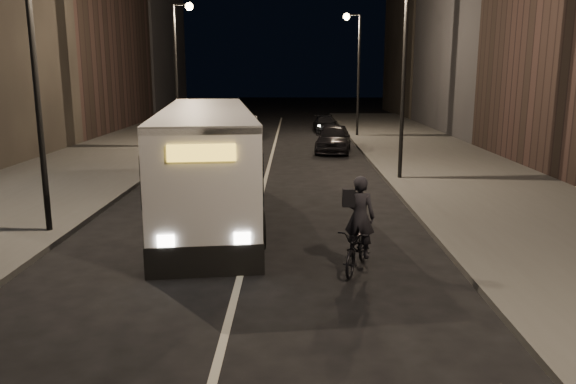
{
  "coord_description": "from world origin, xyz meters",
  "views": [
    {
      "loc": [
        1.18,
        -10.96,
        4.46
      ],
      "look_at": [
        1.05,
        2.82,
        1.5
      ],
      "focal_mm": 35.0,
      "sensor_mm": 36.0,
      "label": 1
    }
  ],
  "objects_px": {
    "car_near": "(333,138)",
    "car_mid": "(246,126)",
    "car_far": "(325,124)",
    "city_bus": "(207,156)",
    "cyclist_on_bicycle": "(358,239)",
    "streetlight_right_far": "(355,58)",
    "streetlight_left_near": "(42,36)",
    "streetlight_right_mid": "(398,49)",
    "streetlight_left_far": "(180,56)"
  },
  "relations": [
    {
      "from": "car_near",
      "to": "streetlight_left_near",
      "type": "bearing_deg",
      "value": -110.4
    },
    {
      "from": "streetlight_right_far",
      "to": "car_near",
      "type": "xyz_separation_m",
      "value": [
        -1.89,
        -7.34,
        -4.57
      ]
    },
    {
      "from": "streetlight_left_near",
      "to": "cyclist_on_bicycle",
      "type": "height_order",
      "value": "streetlight_left_near"
    },
    {
      "from": "streetlight_left_near",
      "to": "car_mid",
      "type": "bearing_deg",
      "value": 82.34
    },
    {
      "from": "streetlight_left_far",
      "to": "cyclist_on_bicycle",
      "type": "height_order",
      "value": "streetlight_left_far"
    },
    {
      "from": "streetlight_right_far",
      "to": "city_bus",
      "type": "bearing_deg",
      "value": -108.19
    },
    {
      "from": "car_near",
      "to": "car_far",
      "type": "xyz_separation_m",
      "value": [
        0.14,
        10.9,
        -0.2
      ]
    },
    {
      "from": "streetlight_left_far",
      "to": "streetlight_right_mid",
      "type": "bearing_deg",
      "value": -43.16
    },
    {
      "from": "streetlight_right_mid",
      "to": "car_mid",
      "type": "bearing_deg",
      "value": 114.97
    },
    {
      "from": "streetlight_right_far",
      "to": "car_mid",
      "type": "relative_size",
      "value": 1.79
    },
    {
      "from": "car_far",
      "to": "car_near",
      "type": "bearing_deg",
      "value": -92.82
    },
    {
      "from": "streetlight_right_far",
      "to": "streetlight_left_near",
      "type": "xyz_separation_m",
      "value": [
        -10.66,
        -24.0,
        0.0
      ]
    },
    {
      "from": "streetlight_left_near",
      "to": "city_bus",
      "type": "relative_size",
      "value": 0.64
    },
    {
      "from": "streetlight_right_mid",
      "to": "car_far",
      "type": "relative_size",
      "value": 2.0
    },
    {
      "from": "streetlight_right_far",
      "to": "cyclist_on_bicycle",
      "type": "height_order",
      "value": "streetlight_right_far"
    },
    {
      "from": "city_bus",
      "to": "cyclist_on_bicycle",
      "type": "xyz_separation_m",
      "value": [
        4.25,
        -5.66,
        -1.07
      ]
    },
    {
      "from": "streetlight_right_mid",
      "to": "city_bus",
      "type": "bearing_deg",
      "value": -143.65
    },
    {
      "from": "cyclist_on_bicycle",
      "to": "car_mid",
      "type": "bearing_deg",
      "value": 119.2
    },
    {
      "from": "car_near",
      "to": "car_mid",
      "type": "bearing_deg",
      "value": 134.58
    },
    {
      "from": "car_mid",
      "to": "car_far",
      "type": "distance_m",
      "value": 6.73
    },
    {
      "from": "streetlight_right_mid",
      "to": "streetlight_right_far",
      "type": "xyz_separation_m",
      "value": [
        0.0,
        16.0,
        0.0
      ]
    },
    {
      "from": "streetlight_right_mid",
      "to": "car_near",
      "type": "height_order",
      "value": "streetlight_right_mid"
    },
    {
      "from": "streetlight_left_far",
      "to": "car_near",
      "type": "bearing_deg",
      "value": -8.68
    },
    {
      "from": "streetlight_left_near",
      "to": "car_near",
      "type": "xyz_separation_m",
      "value": [
        8.78,
        16.66,
        -4.57
      ]
    },
    {
      "from": "car_mid",
      "to": "streetlight_right_mid",
      "type": "bearing_deg",
      "value": 112.87
    },
    {
      "from": "streetlight_right_mid",
      "to": "car_mid",
      "type": "height_order",
      "value": "streetlight_right_mid"
    },
    {
      "from": "car_near",
      "to": "car_mid",
      "type": "xyz_separation_m",
      "value": [
        -5.55,
        7.32,
        -0.04
      ]
    },
    {
      "from": "streetlight_left_far",
      "to": "car_mid",
      "type": "bearing_deg",
      "value": 61.64
    },
    {
      "from": "city_bus",
      "to": "streetlight_left_near",
      "type": "bearing_deg",
      "value": -149.94
    },
    {
      "from": "streetlight_right_mid",
      "to": "streetlight_left_near",
      "type": "distance_m",
      "value": 13.33
    },
    {
      "from": "cyclist_on_bicycle",
      "to": "streetlight_left_near",
      "type": "bearing_deg",
      "value": -179.93
    },
    {
      "from": "streetlight_left_far",
      "to": "car_mid",
      "type": "xyz_separation_m",
      "value": [
        3.23,
        5.98,
        -4.61
      ]
    },
    {
      "from": "streetlight_right_mid",
      "to": "car_near",
      "type": "bearing_deg",
      "value": 102.29
    },
    {
      "from": "cyclist_on_bicycle",
      "to": "car_near",
      "type": "height_order",
      "value": "cyclist_on_bicycle"
    },
    {
      "from": "streetlight_left_far",
      "to": "car_near",
      "type": "height_order",
      "value": "streetlight_left_far"
    },
    {
      "from": "streetlight_left_near",
      "to": "cyclist_on_bicycle",
      "type": "xyz_separation_m",
      "value": [
        7.99,
        -2.76,
        -4.62
      ]
    },
    {
      "from": "streetlight_right_far",
      "to": "city_bus",
      "type": "distance_m",
      "value": 22.49
    },
    {
      "from": "streetlight_left_far",
      "to": "streetlight_right_far",
      "type": "bearing_deg",
      "value": 29.36
    },
    {
      "from": "streetlight_right_far",
      "to": "streetlight_left_near",
      "type": "bearing_deg",
      "value": -113.96
    },
    {
      "from": "car_near",
      "to": "streetlight_right_mid",
      "type": "bearing_deg",
      "value": -70.32
    },
    {
      "from": "streetlight_right_mid",
      "to": "car_far",
      "type": "distance_m",
      "value": 20.21
    },
    {
      "from": "car_far",
      "to": "car_mid",
      "type": "bearing_deg",
      "value": -149.87
    },
    {
      "from": "streetlight_left_near",
      "to": "streetlight_left_far",
      "type": "xyz_separation_m",
      "value": [
        0.0,
        18.0,
        0.0
      ]
    },
    {
      "from": "streetlight_right_mid",
      "to": "city_bus",
      "type": "height_order",
      "value": "streetlight_right_mid"
    },
    {
      "from": "cyclist_on_bicycle",
      "to": "car_near",
      "type": "distance_m",
      "value": 19.43
    },
    {
      "from": "city_bus",
      "to": "car_far",
      "type": "distance_m",
      "value": 25.23
    },
    {
      "from": "car_mid",
      "to": "streetlight_left_near",
      "type": "bearing_deg",
      "value": 80.24
    },
    {
      "from": "streetlight_left_near",
      "to": "streetlight_right_mid",
      "type": "bearing_deg",
      "value": 36.88
    },
    {
      "from": "car_mid",
      "to": "car_far",
      "type": "xyz_separation_m",
      "value": [
        5.7,
        3.59,
        -0.16
      ]
    },
    {
      "from": "car_far",
      "to": "streetlight_right_far",
      "type": "bearing_deg",
      "value": -66.01
    }
  ]
}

